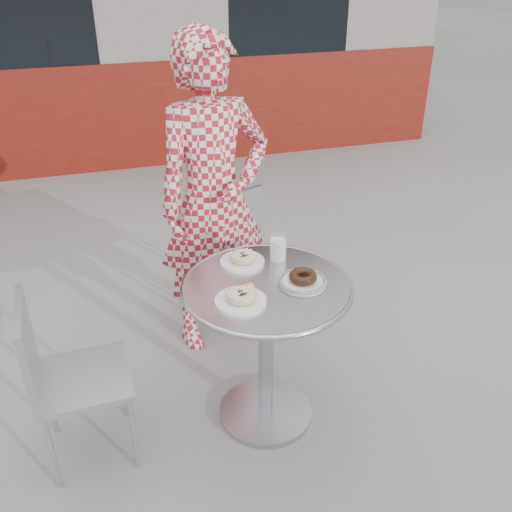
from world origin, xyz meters
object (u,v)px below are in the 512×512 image
object	(u,v)px
seated_person	(214,200)
milk_cup	(278,249)
bistro_table	(267,320)
plate_far	(242,259)
plate_near	(241,297)
chair_far	(219,271)
chair_left	(86,408)
plate_checker	(303,280)

from	to	relation	value
seated_person	milk_cup	bearing A→B (deg)	-83.40
seated_person	bistro_table	bearing A→B (deg)	-96.79
plate_far	bistro_table	bearing A→B (deg)	-76.43
seated_person	milk_cup	size ratio (longest dim) A/B	13.72
plate_near	milk_cup	world-z (taller)	milk_cup
chair_far	seated_person	xyz separation A→B (m)	(-0.07, -0.27, 0.58)
plate_far	milk_cup	world-z (taller)	milk_cup
chair_left	bistro_table	bearing A→B (deg)	-93.99
chair_far	chair_left	xyz separation A→B (m)	(-0.81, -0.94, -0.01)
plate_far	milk_cup	xyz separation A→B (m)	(0.16, -0.02, 0.04)
milk_cup	chair_far	bearing A→B (deg)	97.21
plate_near	plate_checker	world-z (taller)	plate_near
chair_far	milk_cup	world-z (taller)	milk_cup
seated_person	chair_left	bearing A→B (deg)	-149.39
seated_person	plate_far	xyz separation A→B (m)	(0.01, -0.49, -0.08)
plate_near	milk_cup	bearing A→B (deg)	48.11
milk_cup	chair_left	bearing A→B (deg)	-169.98
chair_left	milk_cup	xyz separation A→B (m)	(0.91, 0.16, 0.55)
plate_near	plate_checker	xyz separation A→B (m)	(0.28, 0.06, -0.00)
milk_cup	plate_near	bearing A→B (deg)	-131.89
chair_left	plate_far	world-z (taller)	chair_left
chair_left	plate_near	bearing A→B (deg)	-102.29
plate_checker	chair_far	bearing A→B (deg)	97.68
chair_left	plate_far	distance (m)	0.93
plate_far	plate_near	distance (m)	0.31
seated_person	plate_checker	distance (m)	0.76
bistro_table	chair_far	world-z (taller)	chair_far
chair_far	seated_person	distance (m)	0.65
bistro_table	plate_near	world-z (taller)	plate_near
chair_left	plate_far	bearing A→B (deg)	-78.87
chair_far	plate_near	size ratio (longest dim) A/B	3.93
chair_left	plate_near	size ratio (longest dim) A/B	3.85
chair_far	plate_near	distance (m)	1.18
chair_far	milk_cup	bearing A→B (deg)	76.29
plate_near	seated_person	bearing A→B (deg)	84.33
chair_far	plate_near	bearing A→B (deg)	61.05
bistro_table	milk_cup	size ratio (longest dim) A/B	6.06
chair_far	seated_person	bearing A→B (deg)	54.30
bistro_table	plate_near	distance (m)	0.26
bistro_table	plate_far	xyz separation A→B (m)	(-0.05, 0.20, 0.20)
chair_left	plate_near	xyz separation A→B (m)	(0.66, -0.12, 0.51)
chair_left	seated_person	xyz separation A→B (m)	(0.74, 0.68, 0.59)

